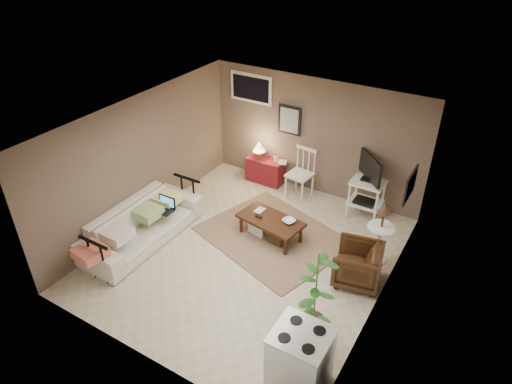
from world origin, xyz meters
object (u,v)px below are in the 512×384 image
Objects in this scene: stove at (300,359)px; potted_plant at (316,293)px; sofa at (141,219)px; side_table at (382,226)px; tv_stand at (368,186)px; red_console at (265,168)px; coffee_table at (270,226)px; spindle_chair at (300,175)px; armchair at (358,263)px.

potted_plant is at bearing 103.02° from stove.
sofa is 1.96× the size of side_table.
potted_plant is at bearing -96.44° from sofa.
tv_stand reaches higher than side_table.
stove is at bearing -107.83° from sofa.
tv_stand is 1.45× the size of stove.
sofa is 3.02m from red_console.
coffee_table is 0.84× the size of potted_plant.
potted_plant is at bearing -45.44° from coffee_table.
spindle_chair is at bearing 116.30° from stove.
red_console is at bearing 129.04° from potted_plant.
red_console is (0.80, 2.91, -0.13)m from sofa.
coffee_table is 2.01m from red_console.
side_table is 0.80× the size of potted_plant.
coffee_table is 1.05× the size of side_table.
sofa is 4.15m from tv_stand.
spindle_chair is at bearing -31.35° from sofa.
spindle_chair reaches higher than stove.
armchair is at bearing 91.41° from stove.
armchair is (-0.13, -0.63, -0.37)m from side_table.
side_table reaches higher than spindle_chair.
tv_stand is (1.40, -0.05, 0.20)m from spindle_chair.
red_console is at bearing 172.61° from spindle_chair.
armchair is (0.51, -1.79, -0.32)m from tv_stand.
tv_stand is 1.89m from armchair.
potted_plant reaches higher than side_table.
armchair is at bearing -8.97° from coffee_table.
potted_plant reaches higher than spindle_chair.
coffee_table is 1.39× the size of stove.
sofa is 4.07m from side_table.
spindle_chair reaches higher than armchair.
side_table is (1.84, 0.36, 0.49)m from coffee_table.
side_table is 1.63× the size of armchair.
side_table reaches higher than armchair.
coffee_table is at bearing -168.86° from side_table.
potted_plant reaches higher than red_console.
tv_stand is 3.97m from stove.
sofa is at bearing -147.19° from coffee_table.
red_console is at bearing 175.91° from tv_stand.
sofa is 3.85m from stove.
coffee_table is at bearing -83.03° from spindle_chair.
side_table is at bearing -30.69° from spindle_chair.
tv_stand is 1.09× the size of side_table.
spindle_chair is at bearing -145.58° from armchair.
spindle_chair reaches higher than red_console.
coffee_table is 0.53× the size of sofa.
red_console is 2.33m from tv_stand.
spindle_chair is 2.38m from side_table.
armchair is 0.49× the size of potted_plant.
stove is at bearing -55.03° from red_console.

